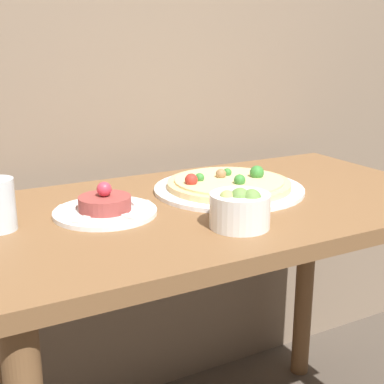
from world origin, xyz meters
name	(u,v)px	position (x,y,z in m)	size (l,w,h in m)	color
dining_table	(217,254)	(0.00, 0.32, 0.64)	(1.13, 0.63, 0.77)	brown
pizza_plate	(229,185)	(0.07, 0.37, 0.79)	(0.37, 0.37, 0.06)	white
tartare_plate	(105,208)	(-0.26, 0.35, 0.79)	(0.22, 0.22, 0.07)	white
small_bowl	(240,208)	(-0.05, 0.14, 0.81)	(0.12, 0.12, 0.08)	white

